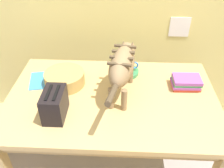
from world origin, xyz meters
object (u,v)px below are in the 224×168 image
at_px(toaster, 55,104).
at_px(book_stack, 186,82).
at_px(saucer_bowl, 127,72).
at_px(dining_table, 112,106).
at_px(wicker_basket, 65,78).
at_px(cat, 123,65).
at_px(coffee_mug, 128,65).
at_px(magazine, 50,79).

bearing_deg(toaster, book_stack, 21.29).
relative_size(saucer_bowl, book_stack, 0.94).
bearing_deg(dining_table, saucer_bowl, 70.74).
distance_m(saucer_bowl, wicker_basket, 0.46).
relative_size(cat, toaster, 3.63).
relative_size(cat, saucer_bowl, 3.92).
relative_size(saucer_bowl, wicker_basket, 0.67).
relative_size(wicker_basket, toaster, 1.37).
relative_size(book_stack, toaster, 0.98).
bearing_deg(dining_table, cat, 40.76).
height_order(dining_table, coffee_mug, coffee_mug).
distance_m(coffee_mug, book_stack, 0.43).
height_order(book_stack, wicker_basket, wicker_basket).
bearing_deg(dining_table, coffee_mug, 70.09).
relative_size(dining_table, book_stack, 7.04).
xyz_separation_m(cat, coffee_mug, (0.04, 0.22, -0.14)).
xyz_separation_m(book_stack, wicker_basket, (-0.83, -0.01, 0.01)).
bearing_deg(wicker_basket, magazine, 159.31).
height_order(magazine, toaster, toaster).
bearing_deg(book_stack, saucer_bowl, 159.83).
bearing_deg(saucer_bowl, wicker_basket, -160.17).
height_order(dining_table, wicker_basket, wicker_basket).
relative_size(magazine, wicker_basket, 1.03).
distance_m(cat, toaster, 0.48).
bearing_deg(cat, toaster, -138.92).
bearing_deg(magazine, wicker_basket, -32.95).
distance_m(book_stack, toaster, 0.89).
relative_size(magazine, toaster, 1.42).
distance_m(magazine, book_stack, 0.95).
bearing_deg(book_stack, wicker_basket, -179.51).
bearing_deg(dining_table, wicker_basket, 160.26).
bearing_deg(magazine, dining_table, -32.25).
bearing_deg(toaster, saucer_bowl, 48.15).
xyz_separation_m(dining_table, coffee_mug, (0.10, 0.28, 0.15)).
xyz_separation_m(book_stack, toaster, (-0.82, -0.32, 0.05)).
height_order(coffee_mug, wicker_basket, coffee_mug).
relative_size(dining_table, coffee_mug, 10.96).
bearing_deg(coffee_mug, toaster, -132.09).
xyz_separation_m(cat, book_stack, (0.44, 0.07, -0.17)).
bearing_deg(wicker_basket, book_stack, 0.49).
xyz_separation_m(saucer_bowl, magazine, (-0.55, -0.11, -0.01)).
xyz_separation_m(magazine, toaster, (0.13, -0.36, 0.08)).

